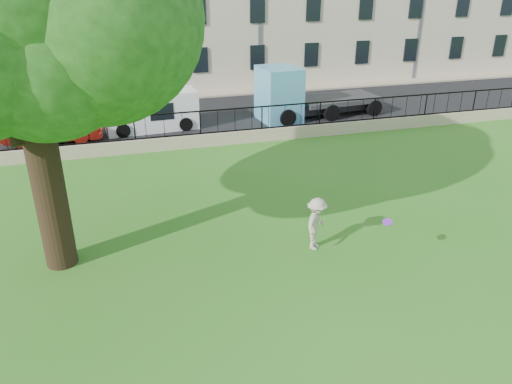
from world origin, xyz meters
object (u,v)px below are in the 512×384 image
object	(u,v)px
man	(316,224)
white_van	(151,111)
red_sedan	(53,127)
blue_truck	(319,90)
frisbee	(387,222)

from	to	relation	value
man	white_van	distance (m)	14.06
red_sedan	blue_truck	xyz separation A→B (m)	(14.07, 0.84, 0.70)
man	frisbee	xyz separation A→B (m)	(1.36, -1.63, 0.69)
man	white_van	xyz separation A→B (m)	(-3.63, 13.58, 0.16)
red_sedan	man	bearing A→B (deg)	-145.11
frisbee	blue_truck	distance (m)	15.81
man	red_sedan	xyz separation A→B (m)	(-8.38, 12.75, -0.08)
blue_truck	white_van	bearing A→B (deg)	174.24
blue_truck	red_sedan	bearing A→B (deg)	177.64
man	frisbee	size ratio (longest dim) A/B	6.08
frisbee	white_van	size ratio (longest dim) A/B	0.06
frisbee	man	bearing A→B (deg)	129.91
white_van	blue_truck	xyz separation A→B (m)	(9.32, 0.00, 0.47)
frisbee	red_sedan	xyz separation A→B (m)	(-9.74, 14.38, -0.77)
blue_truck	man	bearing A→B (deg)	-118.48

